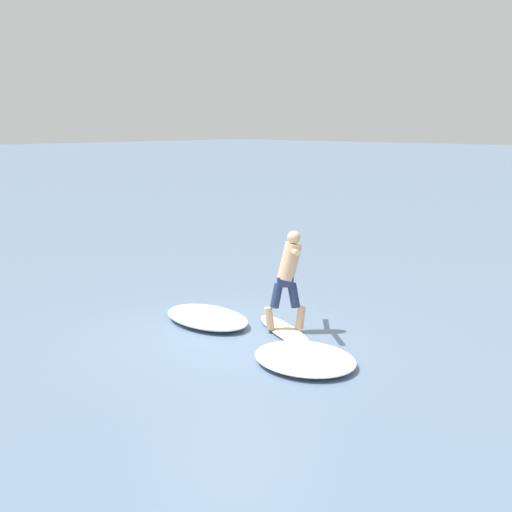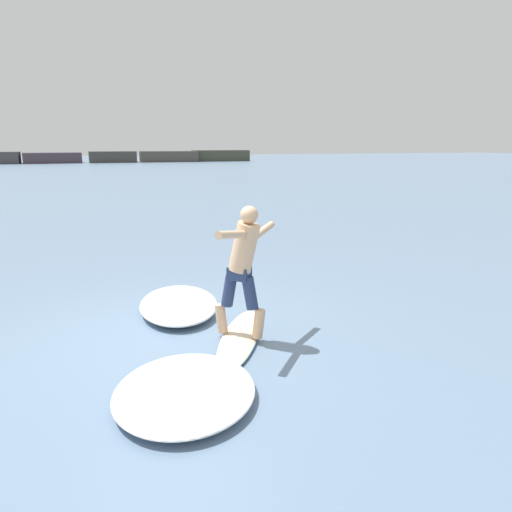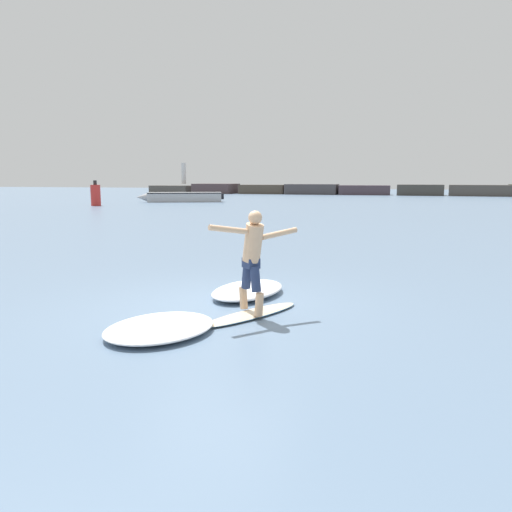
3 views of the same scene
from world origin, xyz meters
TOP-DOWN VIEW (x-y plane):
  - ground_plane at (0.00, 0.00)m, footprint 200.00×200.00m
  - surfboard at (0.74, -0.48)m, footprint 1.37×2.16m
  - surfer at (0.80, -0.48)m, footprint 1.13×1.20m
  - wave_foam_at_tail at (0.25, 0.92)m, footprint 1.45×2.06m
  - wave_foam_at_nose at (-0.22, -1.70)m, footprint 1.87×2.08m

SIDE VIEW (x-z plane):
  - ground_plane at x=0.00m, z-range 0.00..0.00m
  - surfboard at x=0.74m, z-range -0.07..0.13m
  - wave_foam_at_nose at x=-0.22m, z-range 0.00..0.17m
  - wave_foam_at_tail at x=0.25m, z-range 0.00..0.21m
  - surfer at x=0.80m, z-range 0.20..1.86m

